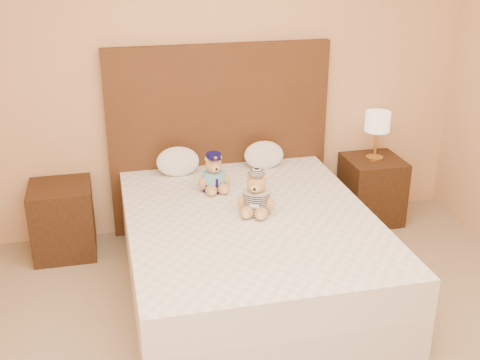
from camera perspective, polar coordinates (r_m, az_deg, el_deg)
name	(u,v)px	position (r m, az deg, el deg)	size (l,w,h in m)	color
room_walls	(291,40)	(2.88, 4.88, 13.05)	(4.04, 4.52, 2.72)	#DDAB79
bed	(250,252)	(4.08, 0.98, -6.86)	(1.60, 2.00, 0.55)	white
headboard	(220,139)	(4.79, -1.94, 3.92)	(1.75, 0.08, 1.50)	#492A15
nightstand_left	(63,220)	(4.71, -16.44, -3.64)	(0.45, 0.45, 0.55)	#372311
nightstand_right	(371,190)	(5.16, 12.35, -0.89)	(0.45, 0.45, 0.55)	#372311
lamp	(377,124)	(4.96, 12.90, 5.20)	(0.20, 0.20, 0.40)	gold
teddy_police	(214,172)	(4.28, -2.50, 0.74)	(0.24, 0.23, 0.28)	#BB8948
teddy_prisoner	(256,193)	(3.93, 1.57, -1.24)	(0.26, 0.25, 0.29)	#BB8948
pillow_left	(178,160)	(4.60, -5.92, 1.88)	(0.33, 0.21, 0.23)	white
pillow_right	(264,154)	(4.73, 2.29, 2.51)	(0.32, 0.21, 0.22)	white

